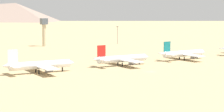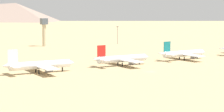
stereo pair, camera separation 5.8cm
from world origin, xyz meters
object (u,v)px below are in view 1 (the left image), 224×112
Objects in this scene: parked_jet_red_2 at (122,59)px; control_tower at (44,29)px; parked_jet_white_1 at (39,65)px; light_pole_mid at (117,34)px; parked_jet_teal_3 at (183,54)px.

control_tower reaches higher than parked_jet_red_2.
parked_jet_white_1 is 2.44× the size of light_pole_mid.
parked_jet_white_1 is 176.11m from light_pole_mid.
light_pole_mid reaches higher than parked_jet_teal_3.
light_pole_mid is (27.81, 119.47, 5.01)m from parked_jet_teal_3.
parked_jet_red_2 is 1.58× the size of control_tower.
control_tower is (12.20, 136.86, 10.03)m from parked_jet_red_2.
parked_jet_teal_3 is (47.53, 3.18, -0.05)m from parked_jet_red_2.
parked_jet_white_1 is 97.27m from parked_jet_teal_3.
parked_jet_teal_3 is (97.17, 4.52, -0.16)m from parked_jet_white_1.
parked_jet_red_2 is at bearing 4.44° from parked_jet_white_1.
control_tower is 64.91m from light_pole_mid.
parked_jet_teal_3 is at bearing 5.56° from parked_jet_white_1.
light_pole_mid is (124.97, 123.99, 4.85)m from parked_jet_white_1.
control_tower reaches higher than parked_jet_teal_3.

